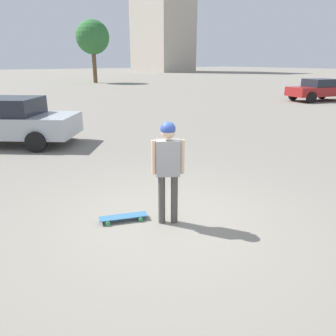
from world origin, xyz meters
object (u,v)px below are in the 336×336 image
(person, at_px, (168,161))
(car_parked_far, at_px, (318,89))
(car_parked_near, at_px, (4,121))
(skateboard, at_px, (123,217))

(person, height_order, car_parked_far, person)
(car_parked_near, bearing_deg, person, 137.12)
(person, height_order, car_parked_near, person)
(car_parked_near, bearing_deg, car_parked_far, -138.63)
(skateboard, bearing_deg, person, 160.26)
(car_parked_near, bearing_deg, skateboard, 132.95)
(skateboard, distance_m, car_parked_far, 20.86)
(car_parked_far, bearing_deg, car_parked_near, 18.52)
(skateboard, height_order, car_parked_far, car_parked_far)
(skateboard, relative_size, car_parked_near, 0.18)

